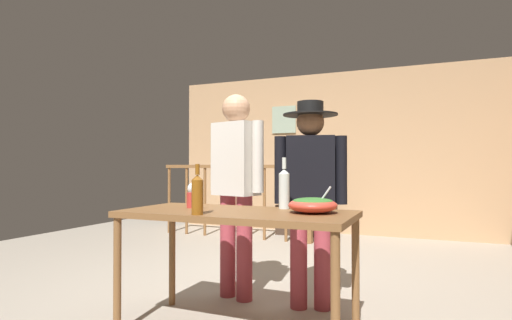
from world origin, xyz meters
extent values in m
plane|color=#9E9384|center=(0.00, 0.00, 0.00)|extent=(8.58, 8.58, 0.00)
cube|color=tan|center=(0.00, 3.30, 1.29)|extent=(5.49, 0.10, 2.59)
cube|color=#92A48D|center=(-0.86, 3.24, 1.86)|extent=(0.42, 0.03, 0.45)
cylinder|color=brown|center=(-2.49, 2.26, 0.52)|extent=(0.04, 0.04, 1.05)
cylinder|color=brown|center=(-2.16, 2.26, 0.52)|extent=(0.04, 0.04, 1.05)
cylinder|color=brown|center=(-1.83, 2.26, 0.52)|extent=(0.04, 0.04, 1.05)
cylinder|color=brown|center=(-1.49, 2.26, 0.52)|extent=(0.04, 0.04, 1.05)
cylinder|color=brown|center=(-1.16, 2.26, 0.52)|extent=(0.04, 0.04, 1.05)
cylinder|color=brown|center=(-0.83, 2.26, 0.52)|extent=(0.04, 0.04, 1.05)
cylinder|color=brown|center=(-0.50, 2.26, 0.52)|extent=(0.04, 0.04, 1.05)
cylinder|color=brown|center=(-0.16, 2.26, 0.52)|extent=(0.04, 0.04, 1.05)
cube|color=brown|center=(-1.33, 2.26, 1.07)|extent=(2.41, 0.07, 0.05)
cube|color=brown|center=(-0.16, 2.26, 0.57)|extent=(0.10, 0.10, 1.15)
cube|color=#38281E|center=(-0.39, 2.95, 0.23)|extent=(0.90, 0.40, 0.46)
cube|color=black|center=(-0.39, 2.95, 0.47)|extent=(0.20, 0.12, 0.02)
cylinder|color=black|center=(-0.39, 2.95, 0.52)|extent=(0.03, 0.03, 0.08)
cube|color=black|center=(-0.39, 2.92, 0.70)|extent=(0.49, 0.06, 0.27)
cube|color=black|center=(-0.39, 2.89, 0.70)|extent=(0.45, 0.01, 0.24)
cube|color=brown|center=(0.26, -0.91, 0.77)|extent=(1.49, 0.69, 0.04)
cylinder|color=brown|center=(-0.45, -1.22, 0.37)|extent=(0.05, 0.05, 0.75)
cylinder|color=brown|center=(0.96, -1.22, 0.37)|extent=(0.05, 0.05, 0.75)
cylinder|color=brown|center=(-0.45, -0.61, 0.37)|extent=(0.05, 0.05, 0.75)
cylinder|color=brown|center=(0.96, -0.61, 0.37)|extent=(0.05, 0.05, 0.75)
ellipsoid|color=#CC3D2D|center=(0.74, -0.83, 0.84)|extent=(0.30, 0.30, 0.10)
ellipsoid|color=#38702D|center=(0.74, -0.83, 0.86)|extent=(0.25, 0.25, 0.04)
cylinder|color=silver|center=(0.80, -0.83, 0.88)|extent=(0.11, 0.01, 0.16)
cylinder|color=silver|center=(-0.19, -0.73, 0.79)|extent=(0.07, 0.07, 0.01)
cylinder|color=silver|center=(-0.19, -0.73, 0.84)|extent=(0.01, 0.01, 0.09)
ellipsoid|color=silver|center=(-0.19, -0.73, 0.91)|extent=(0.08, 0.08, 0.09)
cylinder|color=brown|center=(0.13, -1.19, 0.89)|extent=(0.07, 0.07, 0.21)
cone|color=brown|center=(0.13, -1.19, 1.01)|extent=(0.07, 0.07, 0.03)
cylinder|color=brown|center=(0.13, -1.19, 1.06)|extent=(0.03, 0.03, 0.06)
cylinder|color=silver|center=(0.49, -0.66, 0.91)|extent=(0.07, 0.07, 0.24)
cone|color=silver|center=(0.49, -0.66, 1.04)|extent=(0.07, 0.07, 0.03)
cylinder|color=silver|center=(0.49, -0.66, 1.10)|extent=(0.03, 0.03, 0.08)
cylinder|color=#B7332D|center=(-0.12, -0.85, 0.84)|extent=(0.08, 0.08, 0.11)
torus|color=#B7332D|center=(-0.07, -0.85, 0.85)|extent=(0.05, 0.01, 0.05)
cylinder|color=#9E3842|center=(0.03, -0.30, 0.42)|extent=(0.13, 0.13, 0.84)
cylinder|color=#9E3842|center=(-0.15, -0.25, 0.42)|extent=(0.13, 0.13, 0.84)
cube|color=beige|center=(-0.06, -0.27, 1.14)|extent=(0.41, 0.31, 0.60)
cylinder|color=beige|center=(0.16, -0.34, 1.15)|extent=(0.09, 0.09, 0.57)
cylinder|color=beige|center=(-0.28, -0.21, 1.15)|extent=(0.09, 0.09, 0.57)
sphere|color=tan|center=(-0.06, -0.27, 1.55)|extent=(0.23, 0.23, 0.23)
cylinder|color=#9E3842|center=(0.66, -0.25, 0.38)|extent=(0.13, 0.13, 0.77)
cylinder|color=#9E3842|center=(0.48, -0.30, 0.38)|extent=(0.13, 0.13, 0.77)
cube|color=black|center=(0.57, -0.27, 1.04)|extent=(0.40, 0.31, 0.54)
cylinder|color=black|center=(0.79, -0.21, 1.05)|extent=(0.09, 0.09, 0.51)
cylinder|color=black|center=(0.35, -0.34, 1.05)|extent=(0.09, 0.09, 0.51)
sphere|color=#A37556|center=(0.57, -0.27, 1.41)|extent=(0.21, 0.21, 0.21)
cylinder|color=black|center=(0.57, -0.27, 1.47)|extent=(0.42, 0.42, 0.01)
cylinder|color=black|center=(0.57, -0.27, 1.52)|extent=(0.20, 0.20, 0.10)
camera|label=1|loc=(1.41, -3.31, 1.08)|focal=28.81mm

